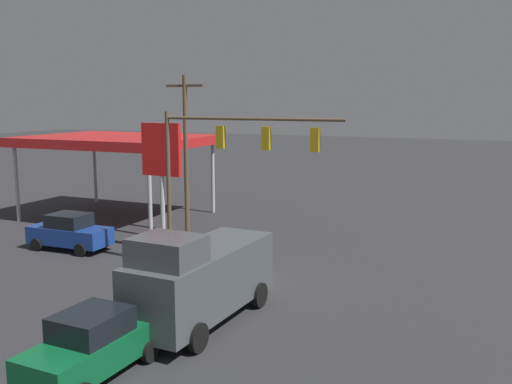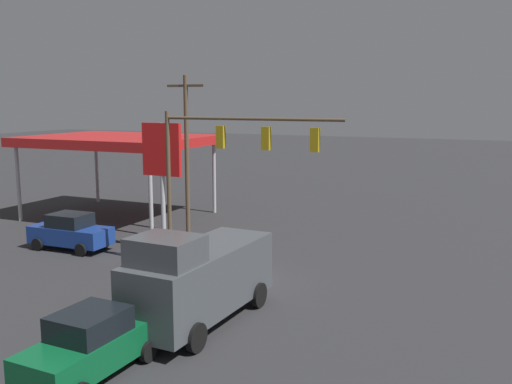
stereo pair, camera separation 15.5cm
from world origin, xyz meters
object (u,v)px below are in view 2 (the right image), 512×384
object	(u,v)px
price_sign	(162,157)
sedan_far	(90,344)
utility_pole	(187,151)
delivery_truck	(199,278)
sedan_waiting	(71,232)
traffic_signal_assembly	(228,153)

from	to	relation	value
price_sign	sedan_far	bearing A→B (deg)	114.58
utility_pole	delivery_truck	world-z (taller)	utility_pole
price_sign	delivery_truck	xyz separation A→B (m)	(-6.65, 7.91, -3.24)
utility_pole	sedan_far	distance (m)	18.22
price_sign	sedan_waiting	world-z (taller)	price_sign
delivery_truck	sedan_waiting	distance (m)	12.90
utility_pole	price_sign	bearing A→B (deg)	102.73
traffic_signal_assembly	sedan_far	bearing A→B (deg)	94.69
delivery_truck	sedan_far	distance (m)	4.80
utility_pole	price_sign	xyz separation A→B (m)	(-0.89, 3.94, 0.02)
price_sign	utility_pole	bearing A→B (deg)	-77.27
sedan_far	sedan_waiting	bearing A→B (deg)	-133.63
price_sign	sedan_waiting	distance (m)	6.40
traffic_signal_assembly	delivery_truck	bearing A→B (deg)	106.95
traffic_signal_assembly	sedan_waiting	xyz separation A→B (m)	(9.57, -0.33, -4.55)
utility_pole	delivery_truck	bearing A→B (deg)	122.48
utility_pole	sedan_far	bearing A→B (deg)	111.91
sedan_waiting	utility_pole	bearing A→B (deg)	-124.52
utility_pole	sedan_far	world-z (taller)	utility_pole
sedan_far	price_sign	bearing A→B (deg)	-153.11
traffic_signal_assembly	sedan_far	world-z (taller)	traffic_signal_assembly
sedan_far	utility_pole	bearing A→B (deg)	-155.79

